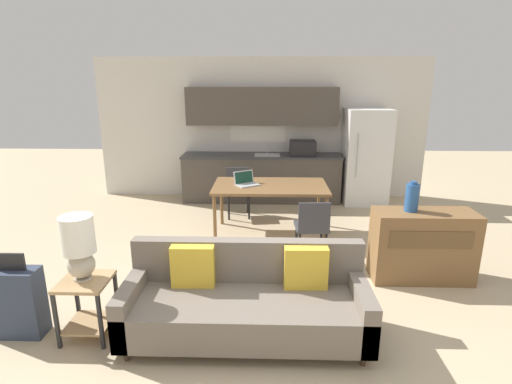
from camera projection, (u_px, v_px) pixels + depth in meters
ground_plane at (253, 333)px, 3.74m from camera, size 20.00×20.00×0.00m
wall_back at (262, 129)px, 7.82m from camera, size 6.40×0.07×2.70m
kitchen_counter at (262, 157)px, 7.67m from camera, size 3.02×0.65×2.15m
refrigerator at (366, 157)px, 7.48m from camera, size 0.80×0.77×1.77m
dining_table at (270, 189)px, 5.93m from camera, size 1.68×0.97×0.78m
couch at (246, 301)px, 3.66m from camera, size 2.18×0.80×0.84m
side_table at (87, 299)px, 3.61m from camera, size 0.43×0.43×0.56m
table_lamp at (79, 245)px, 3.49m from camera, size 0.28×0.28×0.60m
credenza at (422, 246)px, 4.66m from camera, size 1.15×0.46×0.83m
vase at (412, 197)px, 4.53m from camera, size 0.15×0.15×0.35m
dining_chair_near_right at (312, 226)px, 5.13m from camera, size 0.44×0.44×0.82m
dining_chair_far_left at (238, 189)px, 6.86m from camera, size 0.47×0.47×0.82m
laptop at (246, 182)px, 5.92m from camera, size 0.41×0.39×0.20m
suitcase at (17, 302)px, 3.64m from camera, size 0.46×0.22×0.82m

